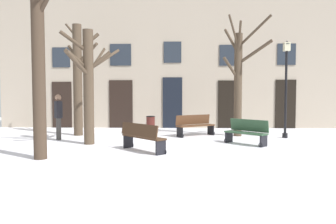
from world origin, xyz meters
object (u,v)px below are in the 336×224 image
object	(u,v)px
litter_bin	(151,124)
bench_by_litter_bin	(246,132)
tree_right_of_center	(78,75)
person_near_bench	(58,114)
bench_far_corner	(142,136)
tree_left_of_center	(239,78)
streetlamp	(286,79)
tree_foreground	(88,82)
bench_facing_shops	(195,125)
tree_near_facade	(39,60)

from	to	relation	value
litter_bin	bench_by_litter_bin	world-z (taller)	bench_by_litter_bin
tree_right_of_center	person_near_bench	bearing A→B (deg)	-104.18
tree_right_of_center	bench_far_corner	size ratio (longest dim) A/B	3.10
tree_left_of_center	person_near_bench	world-z (taller)	tree_left_of_center
tree_left_of_center	tree_right_of_center	size ratio (longest dim) A/B	1.01
tree_left_of_center	streetlamp	world-z (taller)	tree_left_of_center
tree_left_of_center	litter_bin	xyz separation A→B (m)	(-3.99, 1.24, -2.16)
litter_bin	bench_far_corner	world-z (taller)	bench_far_corner
bench_far_corner	tree_right_of_center	bearing A→B (deg)	-3.62
tree_foreground	tree_right_of_center	distance (m)	2.85
streetlamp	bench_facing_shops	bearing A→B (deg)	171.85
tree_near_facade	person_near_bench	world-z (taller)	tree_near_facade
tree_right_of_center	streetlamp	xyz separation A→B (m)	(9.00, -0.66, -0.21)
tree_right_of_center	bench_far_corner	xyz separation A→B (m)	(3.29, -4.00, -2.21)
litter_bin	bench_by_litter_bin	bearing A→B (deg)	-43.19
tree_near_facade	litter_bin	bearing A→B (deg)	68.20
tree_foreground	bench_facing_shops	xyz separation A→B (m)	(4.05, 2.44, -1.80)
bench_far_corner	tree_left_of_center	bearing A→B (deg)	-87.66
tree_near_facade	tree_foreground	size ratio (longest dim) A/B	1.33
tree_foreground	bench_facing_shops	size ratio (longest dim) A/B	2.34
tree_near_facade	bench_by_litter_bin	world-z (taller)	tree_near_facade
bench_by_litter_bin	bench_facing_shops	size ratio (longest dim) A/B	0.83
tree_foreground	litter_bin	xyz separation A→B (m)	(1.97, 3.70, -1.88)
tree_left_of_center	litter_bin	bearing A→B (deg)	162.75
litter_bin	streetlamp	bearing A→B (deg)	-17.12
tree_foreground	bench_far_corner	xyz separation A→B (m)	(2.12, -1.43, -1.80)
litter_bin	bench_facing_shops	bearing A→B (deg)	-31.30
tree_near_facade	litter_bin	size ratio (longest dim) A/B	7.00
tree_near_facade	streetlamp	size ratio (longest dim) A/B	1.36
tree_right_of_center	bench_far_corner	world-z (taller)	tree_right_of_center
tree_near_facade	bench_by_litter_bin	xyz separation A→B (m)	(6.41, 2.85, -2.35)
litter_bin	bench_facing_shops	distance (m)	2.43
bench_far_corner	bench_facing_shops	distance (m)	4.33
tree_right_of_center	person_near_bench	size ratio (longest dim) A/B	2.79
tree_right_of_center	tree_near_facade	bearing A→B (deg)	-83.93
litter_bin	bench_facing_shops	xyz separation A→B (m)	(2.07, -1.26, 0.08)
tree_left_of_center	streetlamp	bearing A→B (deg)	-16.84
bench_far_corner	bench_by_litter_bin	size ratio (longest dim) A/B	1.12
bench_by_litter_bin	person_near_bench	size ratio (longest dim) A/B	0.81
bench_by_litter_bin	bench_facing_shops	world-z (taller)	bench_facing_shops
litter_bin	bench_far_corner	xyz separation A→B (m)	(0.15, -5.14, 0.08)
tree_foreground	tree_left_of_center	size ratio (longest dim) A/B	0.81
tree_left_of_center	tree_right_of_center	bearing A→B (deg)	179.20
bench_by_litter_bin	tree_right_of_center	bearing A→B (deg)	-154.60
tree_foreground	bench_facing_shops	distance (m)	5.06
bench_facing_shops	tree_left_of_center	bearing A→B (deg)	-32.15
streetlamp	bench_by_litter_bin	distance (m)	3.38
tree_foreground	litter_bin	distance (m)	4.60
tree_left_of_center	bench_facing_shops	xyz separation A→B (m)	(-1.91, -0.02, -2.08)
tree_foreground	bench_by_litter_bin	bearing A→B (deg)	1.06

